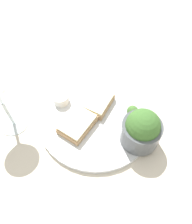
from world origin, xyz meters
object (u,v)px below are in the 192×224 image
(cheese_toast_near, at_px, (77,124))
(cheese_toast_far, at_px, (99,103))
(sauce_ramekin, at_px, (61,98))
(salad_bowl, at_px, (142,129))

(cheese_toast_near, distance_m, cheese_toast_far, 0.09)
(sauce_ramekin, bearing_deg, cheese_toast_far, -86.14)
(salad_bowl, bearing_deg, sauce_ramekin, 71.65)
(salad_bowl, distance_m, cheese_toast_far, 0.15)
(sauce_ramekin, distance_m, cheese_toast_far, 0.11)
(sauce_ramekin, xyz_separation_m, cheese_toast_near, (-0.07, -0.07, -0.00))
(sauce_ramekin, height_order, cheese_toast_near, same)
(cheese_toast_far, bearing_deg, cheese_toast_near, 152.40)
(cheese_toast_near, relative_size, cheese_toast_far, 1.13)
(cheese_toast_near, xyz_separation_m, cheese_toast_far, (0.08, -0.04, 0.00))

